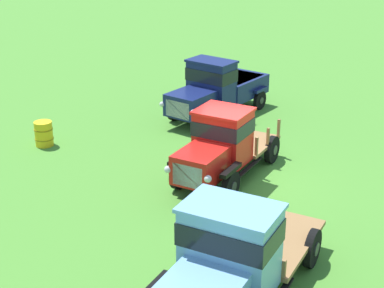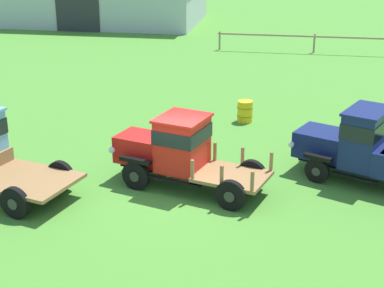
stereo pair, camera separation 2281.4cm
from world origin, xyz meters
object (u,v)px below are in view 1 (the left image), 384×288
Objects in this scene: vintage_truck_second_in_line at (220,146)px; oil_drum_beside_row at (44,134)px; vintage_truck_midrow_center at (217,89)px; vintage_truck_foreground_near at (226,263)px.

vintage_truck_second_in_line reaches higher than oil_drum_beside_row.
vintage_truck_midrow_center is (5.81, 1.19, -0.06)m from vintage_truck_second_in_line.
vintage_truck_second_in_line is 0.95× the size of vintage_truck_midrow_center.
vintage_truck_foreground_near is 1.14× the size of vintage_truck_midrow_center.
vintage_truck_second_in_line is 5.85× the size of oil_drum_beside_row.
vintage_truck_foreground_near is 10.60m from oil_drum_beside_row.
vintage_truck_foreground_near reaches higher than vintage_truck_midrow_center.
vintage_truck_midrow_center reaches higher than vintage_truck_second_in_line.
vintage_truck_foreground_near is 6.96× the size of oil_drum_beside_row.
vintage_truck_second_in_line is (5.96, 1.21, -0.04)m from vintage_truck_foreground_near.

